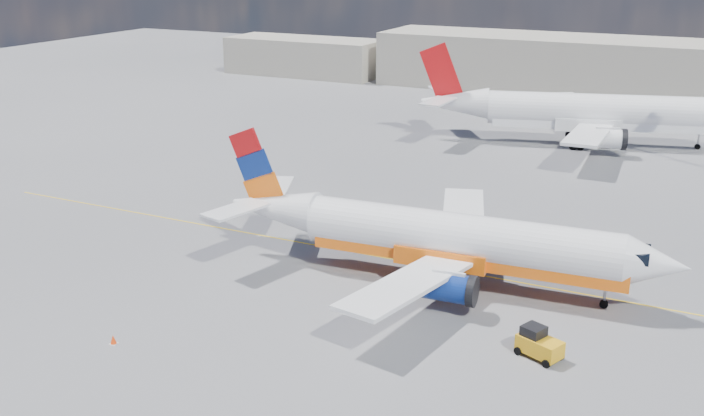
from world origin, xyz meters
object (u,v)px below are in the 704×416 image
at_px(gse_tug, 539,343).
at_px(traffic_cone, 113,340).
at_px(second_jet, 587,112).
at_px(main_jet, 445,238).

bearing_deg(gse_tug, traffic_cone, -134.77).
bearing_deg(traffic_cone, second_jet, 75.44).
xyz_separation_m(gse_tug, traffic_cone, (-21.44, -8.89, -0.52)).
bearing_deg(main_jet, second_jet, 84.20).
relative_size(main_jet, gse_tug, 11.45).
xyz_separation_m(main_jet, traffic_cone, (-13.59, -15.90, -2.81)).
bearing_deg(traffic_cone, gse_tug, 22.53).
xyz_separation_m(main_jet, second_jet, (1.42, 41.87, 0.52)).
bearing_deg(second_jet, traffic_cone, -120.08).
bearing_deg(second_jet, gse_tug, -98.02).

